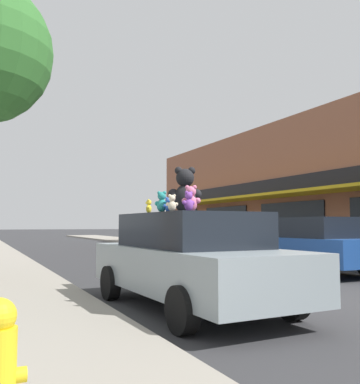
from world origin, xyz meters
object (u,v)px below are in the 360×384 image
object	(u,v)px
teddy_bear_yellow	(149,206)
parked_car_far_center	(305,243)
teddy_bear_white	(164,209)
teddy_bear_giant	(185,191)
teddy_bear_cream	(172,203)
teddy_bear_purple	(189,201)
parked_car_far_right	(223,240)
plush_art_car	(190,259)
teddy_bear_blue	(168,205)
teddy_bear_pink	(191,199)
teddy_bear_teal	(162,202)

from	to	relation	value
teddy_bear_yellow	parked_car_far_center	size ratio (longest dim) A/B	0.05
teddy_bear_yellow	teddy_bear_white	bearing A→B (deg)	171.92
teddy_bear_giant	parked_car_far_center	xyz separation A→B (m)	(5.25, 2.96, -1.08)
teddy_bear_yellow	teddy_bear_cream	bearing A→B (deg)	28.92
teddy_bear_giant	teddy_bear_purple	size ratio (longest dim) A/B	2.86
teddy_bear_purple	parked_car_far_right	bearing A→B (deg)	-133.68
teddy_bear_giant	parked_car_far_right	size ratio (longest dim) A/B	0.19
teddy_bear_cream	teddy_bear_purple	distance (m)	0.28
teddy_bear_giant	teddy_bear_white	bearing A→B (deg)	-65.37
teddy_bear_purple	parked_car_far_right	xyz separation A→B (m)	(5.79, 8.63, -0.87)
plush_art_car	teddy_bear_cream	xyz separation A→B (m)	(-0.65, -0.72, 0.85)
teddy_bear_giant	teddy_bear_purple	world-z (taller)	teddy_bear_giant
plush_art_car	teddy_bear_yellow	size ratio (longest dim) A/B	20.47
teddy_bear_blue	parked_car_far_right	distance (m)	10.02
plush_art_car	teddy_bear_pink	world-z (taller)	teddy_bear_pink
teddy_bear_giant	parked_car_far_center	distance (m)	6.12
teddy_bear_yellow	teddy_bear_pink	world-z (taller)	teddy_bear_pink
teddy_bear_purple	teddy_bear_white	bearing A→B (deg)	-113.31
teddy_bear_giant	teddy_bear_cream	world-z (taller)	teddy_bear_giant
teddy_bear_giant	teddy_bear_blue	distance (m)	0.95
teddy_bear_white	teddy_bear_pink	world-z (taller)	teddy_bear_pink
teddy_bear_teal	plush_art_car	bearing A→B (deg)	-108.90
plush_art_car	teddy_bear_blue	distance (m)	1.10
teddy_bear_giant	teddy_bear_pink	distance (m)	1.04
teddy_bear_purple	teddy_bear_giant	bearing A→B (deg)	-123.93
teddy_bear_cream	parked_car_far_center	distance (m)	7.16
plush_art_car	parked_car_far_right	size ratio (longest dim) A/B	1.07
teddy_bear_cream	parked_car_far_right	world-z (taller)	teddy_bear_cream
teddy_bear_purple	parked_car_far_center	bearing A→B (deg)	-154.05
teddy_bear_pink	teddy_bear_giant	bearing A→B (deg)	-72.62
plush_art_car	teddy_bear_pink	distance (m)	1.20
teddy_bear_giant	parked_car_far_right	bearing A→B (deg)	-106.52
plush_art_car	teddy_bear_yellow	distance (m)	1.08
teddy_bear_white	teddy_bear_pink	distance (m)	1.72
teddy_bear_purple	teddy_bear_pink	world-z (taller)	teddy_bear_pink
parked_car_far_right	teddy_bear_white	bearing A→B (deg)	-128.53
plush_art_car	teddy_bear_white	xyz separation A→B (m)	(-0.04, 0.99, 0.84)
parked_car_far_right	teddy_bear_yellow	bearing A→B (deg)	-128.40
teddy_bear_teal	teddy_bear_purple	bearing A→B (deg)	146.46
teddy_bear_cream	parked_car_far_right	size ratio (longest dim) A/B	0.06
parked_car_far_center	teddy_bear_yellow	bearing A→B (deg)	-152.99
parked_car_far_right	teddy_bear_cream	bearing A→B (deg)	-125.26
plush_art_car	parked_car_far_right	bearing A→B (deg)	53.71
teddy_bear_giant	parked_car_far_center	world-z (taller)	teddy_bear_giant
teddy_bear_cream	teddy_bear_pink	world-z (taller)	teddy_bear_pink
teddy_bear_pink	parked_car_far_right	xyz separation A→B (m)	(5.62, 8.37, -0.92)
teddy_bear_purple	parked_car_far_right	world-z (taller)	teddy_bear_purple
teddy_bear_white	parked_car_far_right	world-z (taller)	teddy_bear_white
teddy_bear_teal	teddy_bear_cream	world-z (taller)	teddy_bear_teal
teddy_bear_pink	teddy_bear_yellow	bearing A→B (deg)	-32.00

